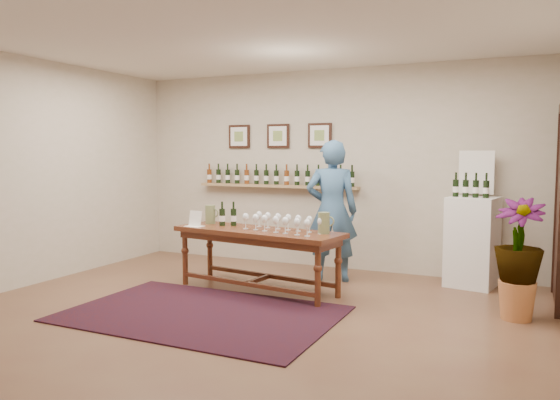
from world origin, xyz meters
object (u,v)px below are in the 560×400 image
at_px(display_pedestal, 472,242).
at_px(potted_plant, 518,259).
at_px(tasting_table, 258,239).
at_px(person, 332,211).

bearing_deg(display_pedestal, potted_plant, -66.57).
height_order(tasting_table, display_pedestal, display_pedestal).
height_order(tasting_table, person, person).
distance_m(tasting_table, display_pedestal, 2.63).
bearing_deg(tasting_table, person, 63.10).
relative_size(display_pedestal, potted_plant, 1.06).
height_order(display_pedestal, potted_plant, display_pedestal).
relative_size(potted_plant, person, 0.58).
xyz_separation_m(tasting_table, potted_plant, (2.82, 0.07, -0.02)).
bearing_deg(display_pedestal, person, -164.88).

